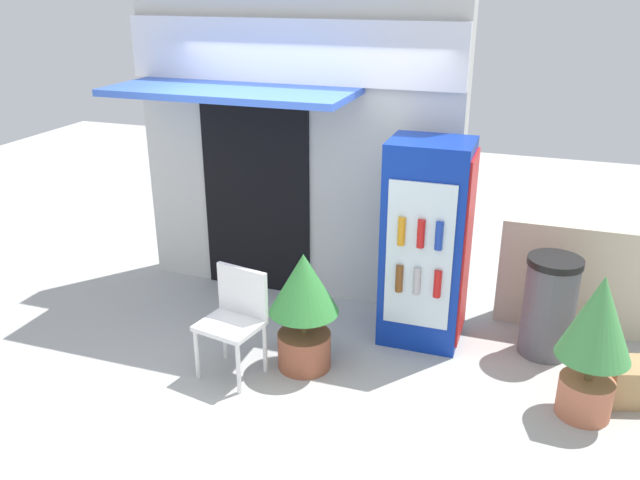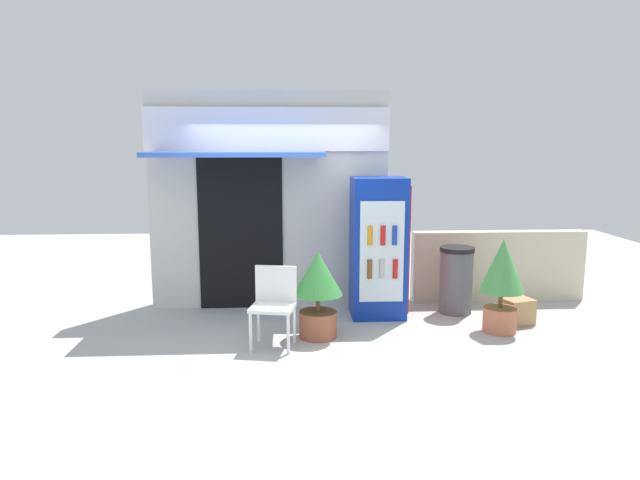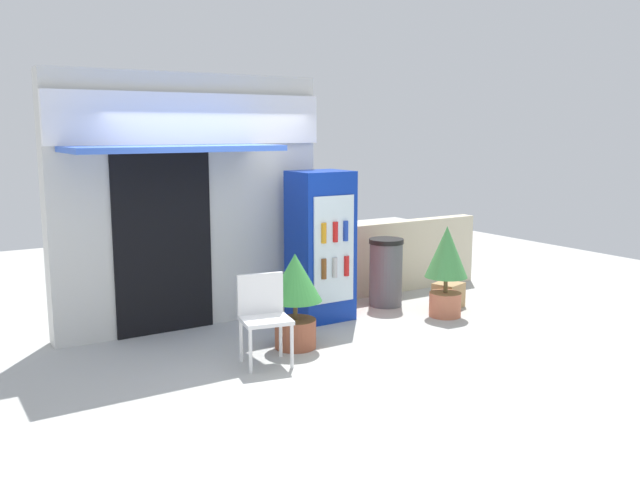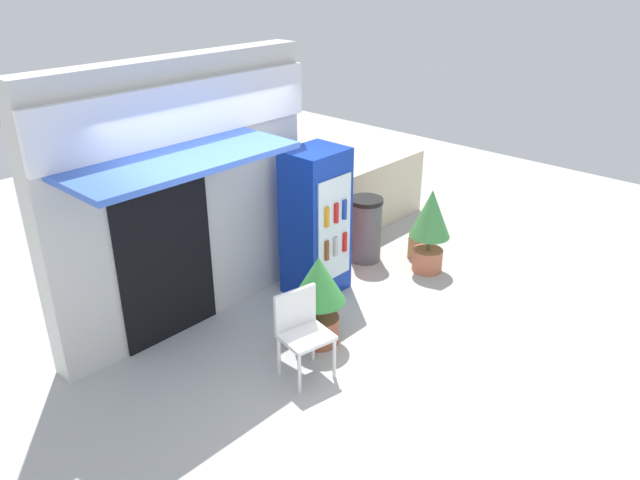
# 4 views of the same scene
# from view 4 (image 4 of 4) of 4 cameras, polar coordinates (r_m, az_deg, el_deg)

# --- Properties ---
(ground) EXTENTS (16.00, 16.00, 0.00)m
(ground) POSITION_cam_4_polar(r_m,az_deg,el_deg) (6.56, -1.82, -10.88)
(ground) COLOR #B2B2AD
(storefront_building) EXTENTS (3.22, 1.22, 2.94)m
(storefront_building) POSITION_cam_4_polar(r_m,az_deg,el_deg) (6.70, -12.63, 4.19)
(storefront_building) COLOR silver
(storefront_building) RESTS_ON ground
(drink_cooler) EXTENTS (0.71, 0.64, 1.82)m
(drink_cooler) POSITION_cam_4_polar(r_m,az_deg,el_deg) (7.39, -0.33, 1.63)
(drink_cooler) COLOR #0C2D9E
(drink_cooler) RESTS_ON ground
(plastic_chair) EXTENTS (0.54, 0.50, 0.89)m
(plastic_chair) POSITION_cam_4_polar(r_m,az_deg,el_deg) (6.08, -1.73, -8.05)
(plastic_chair) COLOR white
(plastic_chair) RESTS_ON ground
(potted_plant_near_shop) EXTENTS (0.57, 0.57, 1.02)m
(potted_plant_near_shop) POSITION_cam_4_polar(r_m,az_deg,el_deg) (6.49, -0.14, -4.92)
(potted_plant_near_shop) COLOR #995138
(potted_plant_near_shop) RESTS_ON ground
(potted_plant_curbside) EXTENTS (0.53, 0.53, 1.14)m
(potted_plant_curbside) POSITION_cam_4_polar(r_m,az_deg,el_deg) (8.07, 10.17, 1.52)
(potted_plant_curbside) COLOR #BC6B4C
(potted_plant_curbside) RESTS_ON ground
(trash_bin) EXTENTS (0.46, 0.46, 0.89)m
(trash_bin) POSITION_cam_4_polar(r_m,az_deg,el_deg) (8.36, 4.21, 1.02)
(trash_bin) COLOR #595960
(trash_bin) RESTS_ON ground
(stone_boundary_wall) EXTENTS (2.48, 0.21, 1.01)m
(stone_boundary_wall) POSITION_cam_4_polar(r_m,az_deg,el_deg) (9.22, 4.52, 3.73)
(stone_boundary_wall) COLOR beige
(stone_boundary_wall) RESTS_ON ground
(cardboard_box) EXTENTS (0.43, 0.40, 0.32)m
(cardboard_box) POSITION_cam_4_polar(r_m,az_deg,el_deg) (8.68, 9.47, -0.42)
(cardboard_box) COLOR tan
(cardboard_box) RESTS_ON ground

